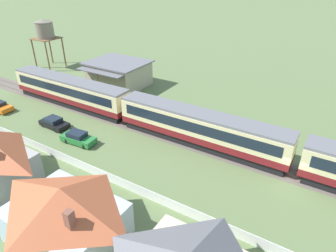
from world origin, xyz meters
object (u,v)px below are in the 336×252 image
Objects in this scene: passenger_train at (202,128)px; cottage_terracotta_roof_2 at (64,212)px; parked_car_black at (54,123)px; water_tower at (45,30)px; parked_car_green at (78,138)px; station_building at (118,73)px.

passenger_train is 17.85m from cottage_terracotta_roof_2.
passenger_train reaches higher than parked_car_black.
water_tower is 2.30× the size of parked_car_black.
parked_car_black is 0.93× the size of parked_car_green.
water_tower reaches higher than station_building.
parked_car_black is at bearing 163.43° from parked_car_green.
parked_car_black is (2.76, -16.42, -1.52)m from station_building.
water_tower is 28.39m from parked_car_black.
water_tower is 1.07× the size of cottage_terracotta_roof_2.
parked_car_green is at bearing -150.09° from passenger_train.
parked_car_green is (5.62, -1.16, 0.05)m from parked_car_black.
water_tower is at bearing 141.01° from parked_car_green.
station_building is at bearing 101.09° from parked_car_black.
parked_car_green is (8.38, -17.58, -1.47)m from station_building.
passenger_train is 41.68m from water_tower.
cottage_terracotta_roof_2 is 2.15× the size of parked_car_black.
parked_car_black is (21.55, -17.20, -6.77)m from water_tower.
cottage_terracotta_roof_2 is 14.35m from parked_car_green.
station_building is 19.53m from water_tower.
station_building is (-21.07, 10.27, -0.18)m from passenger_train.
station_building is at bearing -2.36° from water_tower.
cottage_terracotta_roof_2 reaches higher than passenger_train.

